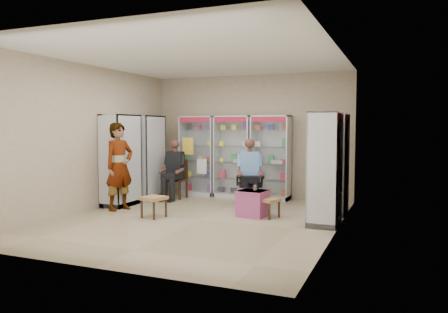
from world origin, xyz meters
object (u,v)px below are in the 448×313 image
at_px(cabinet_left_near, 121,160).
at_px(office_chair, 250,182).
at_px(woven_stool_b, 154,207).
at_px(pink_trunk, 253,203).
at_px(woven_stool_a, 268,208).
at_px(cabinet_left_far, 148,157).
at_px(cabinet_back_left, 199,156).
at_px(cabinet_back_mid, 234,157).
at_px(seated_shopkeeper, 249,175).
at_px(cabinet_back_right, 271,158).
at_px(standing_man, 119,167).
at_px(cabinet_right_far, 334,164).
at_px(cabinet_right_near, 325,169).
at_px(wooden_chair, 177,179).

distance_m(cabinet_left_near, office_chair, 2.87).
bearing_deg(woven_stool_b, pink_trunk, 26.01).
xyz_separation_m(pink_trunk, woven_stool_a, (0.31, -0.01, -0.07)).
bearing_deg(cabinet_left_far, pink_trunk, 70.16).
xyz_separation_m(cabinet_left_far, woven_stool_a, (3.37, -1.12, -0.82)).
distance_m(cabinet_back_left, cabinet_back_mid, 0.95).
distance_m(pink_trunk, woven_stool_b, 1.91).
height_order(cabinet_left_near, office_chair, cabinet_left_near).
xyz_separation_m(cabinet_left_far, woven_stool_b, (1.34, -1.94, -0.80)).
relative_size(seated_shopkeeper, woven_stool_a, 3.77).
height_order(cabinet_back_mid, woven_stool_b, cabinet_back_mid).
height_order(cabinet_back_right, standing_man, cabinet_back_right).
bearing_deg(seated_shopkeeper, cabinet_back_left, 122.22).
xyz_separation_m(office_chair, woven_stool_a, (0.67, -0.91, -0.36)).
height_order(cabinet_back_mid, cabinet_left_far, same).
xyz_separation_m(cabinet_back_mid, cabinet_left_near, (-1.88, -2.03, 0.00)).
xyz_separation_m(pink_trunk, woven_stool_b, (-1.72, -0.84, -0.05)).
height_order(cabinet_right_far, cabinet_right_near, same).
bearing_deg(woven_stool_b, office_chair, 51.89).
distance_m(office_chair, standing_man, 2.78).
height_order(woven_stool_a, standing_man, standing_man).
distance_m(cabinet_right_near, cabinet_left_near, 4.46).
xyz_separation_m(wooden_chair, seated_shopkeeper, (2.01, -0.46, 0.23)).
relative_size(cabinet_back_left, cabinet_back_mid, 1.00).
relative_size(woven_stool_b, standing_man, 0.22).
xyz_separation_m(cabinet_back_left, cabinet_right_near, (3.53, -2.23, 0.00)).
relative_size(cabinet_back_left, pink_trunk, 3.82).
relative_size(cabinet_back_left, seated_shopkeeper, 1.44).
distance_m(wooden_chair, seated_shopkeeper, 2.08).
relative_size(cabinet_back_mid, standing_man, 1.10).
xyz_separation_m(cabinet_left_near, standing_man, (0.28, -0.45, -0.09)).
height_order(cabinet_back_mid, woven_stool_a, cabinet_back_mid).
bearing_deg(seated_shopkeeper, standing_man, -175.71).
bearing_deg(cabinet_right_far, cabinet_back_left, 72.25).
bearing_deg(cabinet_left_near, cabinet_right_near, 87.43).
bearing_deg(woven_stool_b, cabinet_right_far, 29.11).
distance_m(office_chair, woven_stool_a, 1.19).
bearing_deg(cabinet_right_far, office_chair, 90.32).
height_order(cabinet_right_far, cabinet_left_near, same).
bearing_deg(cabinet_back_right, woven_stool_a, -75.30).
distance_m(cabinet_left_far, pink_trunk, 3.33).
distance_m(cabinet_back_right, woven_stool_b, 3.33).
relative_size(cabinet_right_far, woven_stool_a, 5.42).
bearing_deg(cabinet_left_near, woven_stool_b, 57.90).
bearing_deg(cabinet_back_mid, cabinet_right_near, -40.84).
bearing_deg(cabinet_back_mid, woven_stool_a, -54.00).
height_order(cabinet_left_far, seated_shopkeeper, cabinet_left_far).
xyz_separation_m(wooden_chair, office_chair, (2.01, -0.41, 0.08)).
height_order(office_chair, pink_trunk, office_chair).
relative_size(cabinet_left_near, seated_shopkeeper, 1.44).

